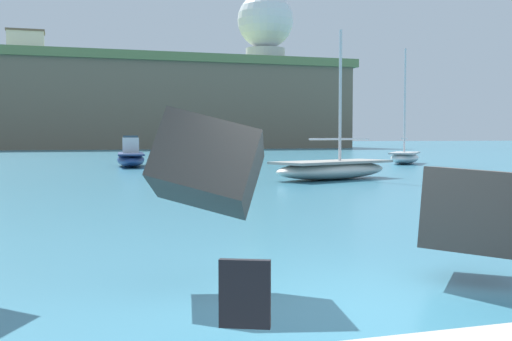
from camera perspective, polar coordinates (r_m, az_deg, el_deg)
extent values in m
plane|color=teal|center=(6.90, 7.36, -11.81)|extent=(400.00, 400.00, 0.00)
cube|color=#3D3A38|center=(8.20, 19.26, -3.33)|extent=(1.69, 1.62, 1.09)
cube|color=#3D3A38|center=(7.41, -4.42, 0.49)|extent=(1.59, 1.49, 1.37)
cube|color=black|center=(1.49, -1.02, -11.08)|extent=(0.12, 0.07, 0.16)
ellipsoid|color=white|center=(41.56, 13.30, 1.10)|extent=(4.00, 4.49, 0.74)
cube|color=#ACACAC|center=(41.55, 13.30, 1.55)|extent=(3.68, 4.13, 0.10)
cylinder|color=silver|center=(41.27, 13.31, 6.17)|extent=(0.12, 0.12, 6.58)
cylinder|color=silver|center=(41.21, 13.27, 2.85)|extent=(1.66, 2.13, 0.08)
ellipsoid|color=navy|center=(37.52, -11.25, 0.95)|extent=(2.11, 6.04, 0.78)
cube|color=navy|center=(37.51, -11.26, 1.49)|extent=(1.94, 5.56, 0.10)
cube|color=silver|center=(37.95, -11.28, 2.25)|extent=(1.10, 1.86, 0.91)
cube|color=#334C5B|center=(37.94, -11.29, 3.03)|extent=(0.99, 1.67, 0.12)
ellipsoid|color=beige|center=(26.08, 6.92, 0.03)|extent=(6.22, 4.11, 0.75)
cube|color=#9C9991|center=(26.06, 6.92, 0.77)|extent=(5.72, 3.79, 0.10)
cylinder|color=silver|center=(26.41, 7.63, 6.73)|extent=(0.12, 0.12, 5.39)
cylinder|color=silver|center=(26.36, 7.60, 2.83)|extent=(3.29, 1.36, 0.08)
cube|color=#756651|center=(103.20, -16.23, 5.33)|extent=(78.75, 36.44, 11.93)
cube|color=#667F4C|center=(103.68, -16.28, 8.96)|extent=(80.33, 37.17, 1.20)
cylinder|color=silver|center=(102.09, 0.85, 10.25)|extent=(6.24, 6.24, 2.61)
sphere|color=white|center=(102.96, 0.85, 13.42)|extent=(8.88, 8.88, 8.88)
cube|color=silver|center=(101.82, -20.09, 10.50)|extent=(5.21, 4.02, 4.08)
cube|color=#66564C|center=(102.13, -20.12, 11.71)|extent=(5.47, 4.23, 0.30)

